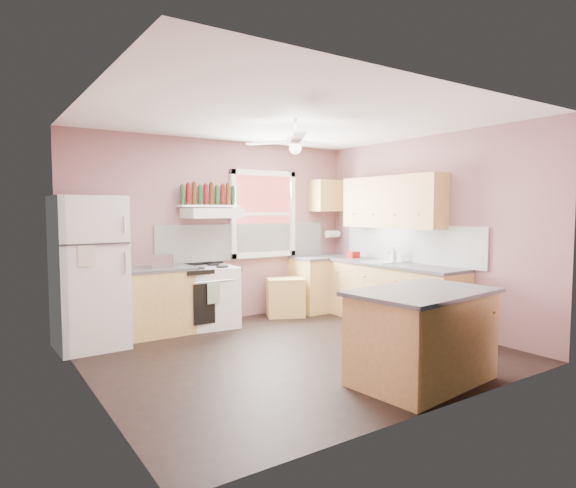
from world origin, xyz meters
TOP-DOWN VIEW (x-y plane):
  - floor at (0.00, 0.00)m, footprint 4.50×4.50m
  - ceiling at (0.00, 0.00)m, footprint 4.50×4.50m
  - wall_back at (0.00, 2.02)m, footprint 4.50×0.05m
  - wall_right at (2.27, 0.00)m, footprint 0.05×4.00m
  - wall_left at (-2.27, 0.00)m, footprint 0.05×4.00m
  - backsplash_back at (0.45, 1.99)m, footprint 2.90×0.03m
  - backsplash_right at (2.23, 0.30)m, footprint 0.03×2.60m
  - window_view at (0.75, 1.98)m, footprint 1.00×0.02m
  - window_frame at (0.75, 1.96)m, footprint 1.16×0.07m
  - refrigerator at (-1.95, 1.54)m, footprint 0.80×0.78m
  - base_cabinet_left at (-1.06, 1.70)m, footprint 0.90×0.60m
  - counter_left at (-1.06, 1.70)m, footprint 0.92×0.62m
  - toaster at (-1.00, 1.62)m, footprint 0.32×0.25m
  - stove at (-0.36, 1.69)m, footprint 0.87×0.72m
  - range_hood at (-0.23, 1.75)m, footprint 0.78×0.50m
  - bottle_shelf at (-0.23, 1.87)m, footprint 0.90×0.26m
  - cart at (0.95, 1.63)m, footprint 0.67×0.58m
  - base_cabinet_corner at (1.75, 1.70)m, footprint 1.00×0.60m
  - base_cabinet_right at (1.95, 0.30)m, footprint 0.60×2.20m
  - counter_corner at (1.75, 1.70)m, footprint 1.02×0.62m
  - counter_right at (1.94, 0.30)m, footprint 0.62×2.22m
  - sink at (1.94, 0.50)m, footprint 0.55×0.45m
  - faucet at (2.10, 0.50)m, footprint 0.03×0.03m
  - upper_cabinet_right at (2.08, 0.50)m, footprint 0.33×1.80m
  - upper_cabinet_corner at (1.95, 1.83)m, footprint 0.60×0.33m
  - paper_towel at (2.07, 1.86)m, footprint 0.26×0.12m
  - island at (0.46, -1.48)m, footprint 1.42×0.99m
  - island_top at (0.46, -1.48)m, footprint 1.51×1.07m
  - ceiling_fan_hub at (0.00, 0.00)m, footprint 0.20×0.20m
  - soap_bottle at (2.05, 0.42)m, footprint 0.12×0.12m
  - red_caddy at (1.96, 1.20)m, footprint 0.19×0.13m
  - wine_bottles at (-0.23, 1.87)m, footprint 0.86×0.06m

SIDE VIEW (x-z plane):
  - floor at x=0.00m, z-range 0.00..0.00m
  - cart at x=0.95m, z-range 0.00..0.57m
  - base_cabinet_left at x=-1.06m, z-range 0.00..0.86m
  - stove at x=-0.36m, z-range 0.00..0.86m
  - base_cabinet_corner at x=1.75m, z-range 0.00..0.86m
  - base_cabinet_right at x=1.95m, z-range 0.00..0.86m
  - island at x=0.46m, z-range 0.00..0.86m
  - counter_left at x=-1.06m, z-range 0.86..0.90m
  - counter_corner at x=1.75m, z-range 0.86..0.90m
  - counter_right at x=1.94m, z-range 0.86..0.90m
  - island_top at x=0.46m, z-range 0.86..0.90m
  - sink at x=1.94m, z-range 0.88..0.91m
  - refrigerator at x=-1.95m, z-range 0.00..1.83m
  - red_caddy at x=1.96m, z-range 0.90..1.00m
  - faucet at x=2.10m, z-range 0.90..1.04m
  - toaster at x=-1.00m, z-range 0.90..1.08m
  - soap_bottle at x=2.05m, z-range 0.90..1.12m
  - backsplash_back at x=0.45m, z-range 0.90..1.45m
  - backsplash_right at x=2.23m, z-range 0.90..1.45m
  - paper_towel at x=2.07m, z-range 1.19..1.31m
  - wall_back at x=0.00m, z-range 0.00..2.70m
  - wall_right at x=2.27m, z-range 0.00..2.70m
  - wall_left at x=-2.27m, z-range 0.00..2.70m
  - window_view at x=0.75m, z-range 1.00..2.20m
  - window_frame at x=0.75m, z-range 0.92..2.28m
  - range_hood at x=-0.23m, z-range 1.55..1.69m
  - bottle_shelf at x=-0.23m, z-range 1.71..1.73m
  - upper_cabinet_right at x=2.08m, z-range 1.40..2.16m
  - wine_bottles at x=-0.23m, z-range 1.72..2.03m
  - upper_cabinet_corner at x=1.95m, z-range 1.64..2.16m
  - ceiling_fan_hub at x=0.00m, z-range 2.41..2.49m
  - ceiling at x=0.00m, z-range 2.70..2.70m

